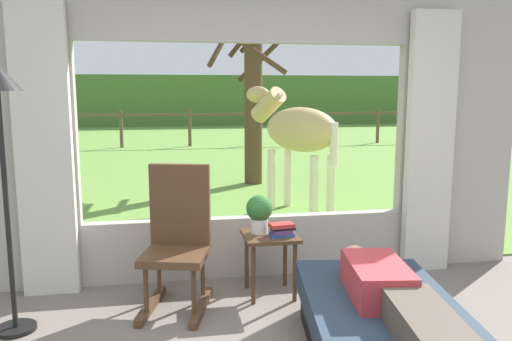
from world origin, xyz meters
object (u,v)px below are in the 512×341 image
at_px(reclining_person, 391,293).
at_px(potted_plant, 259,211).
at_px(recliner_sofa, 385,338).
at_px(horse, 297,130).
at_px(rocking_chair, 178,239).
at_px(side_table, 270,245).
at_px(book_stack, 282,230).
at_px(floor_lamp_left, 0,118).
at_px(pasture_tree, 253,89).

distance_m(reclining_person, potted_plant, 1.51).
relative_size(recliner_sofa, horse, 1.04).
xyz_separation_m(rocking_chair, side_table, (0.76, 0.08, -0.12)).
distance_m(recliner_sofa, book_stack, 1.33).
height_order(floor_lamp_left, horse, floor_lamp_left).
bearing_deg(horse, book_stack, -135.66).
relative_size(recliner_sofa, floor_lamp_left, 0.97).
height_order(reclining_person, pasture_tree, pasture_tree).
bearing_deg(reclining_person, side_table, 116.37).
bearing_deg(reclining_person, recliner_sofa, 98.05).
bearing_deg(recliner_sofa, reclining_person, -81.95).
bearing_deg(reclining_person, floor_lamp_left, 164.80).
bearing_deg(reclining_person, horse, 91.27).
bearing_deg(potted_plant, rocking_chair, -168.53).
xyz_separation_m(reclining_person, book_stack, (-0.36, 1.28, 0.05)).
xyz_separation_m(side_table, potted_plant, (-0.08, 0.06, 0.28)).
relative_size(side_table, floor_lamp_left, 0.28).
relative_size(side_table, pasture_tree, 0.15).
distance_m(floor_lamp_left, horse, 4.20).
relative_size(book_stack, pasture_tree, 0.06).
bearing_deg(book_stack, floor_lamp_left, -172.48).
height_order(side_table, potted_plant, potted_plant).
relative_size(recliner_sofa, potted_plant, 5.65).
distance_m(book_stack, horse, 2.99).
bearing_deg(book_stack, recliner_sofa, -73.67).
distance_m(potted_plant, pasture_tree, 5.15).
relative_size(reclining_person, potted_plant, 4.49).
bearing_deg(potted_plant, recliner_sofa, -68.81).
distance_m(reclining_person, floor_lamp_left, 2.75).
bearing_deg(floor_lamp_left, rocking_chair, 12.11).
xyz_separation_m(recliner_sofa, side_table, (-0.44, 1.29, 0.21)).
distance_m(recliner_sofa, side_table, 1.38).
relative_size(floor_lamp_left, horse, 1.07).
distance_m(reclining_person, horse, 4.16).
bearing_deg(floor_lamp_left, book_stack, 7.52).
bearing_deg(side_table, book_stack, -36.64).
bearing_deg(recliner_sofa, side_table, 117.03).
relative_size(rocking_chair, pasture_tree, 0.32).
height_order(reclining_person, floor_lamp_left, floor_lamp_left).
relative_size(potted_plant, pasture_tree, 0.09).
xyz_separation_m(side_table, book_stack, (0.08, -0.06, 0.15)).
xyz_separation_m(recliner_sofa, pasture_tree, (0.28, 6.34, 1.49)).
height_order(recliner_sofa, side_table, side_table).
bearing_deg(side_table, potted_plant, 143.13).
bearing_deg(book_stack, horse, 73.25).
xyz_separation_m(book_stack, horse, (0.85, 2.81, 0.58)).
height_order(potted_plant, horse, horse).
xyz_separation_m(recliner_sofa, floor_lamp_left, (-2.36, 0.96, 1.29)).
bearing_deg(pasture_tree, side_table, -98.10).
bearing_deg(recliner_sofa, book_stack, 114.39).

